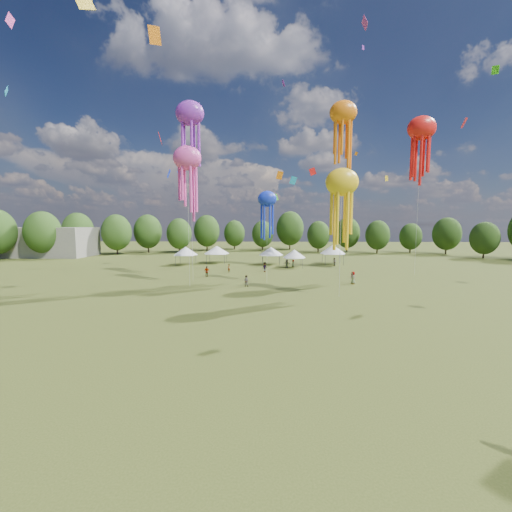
{
  "coord_description": "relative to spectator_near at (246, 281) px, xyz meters",
  "views": [
    {
      "loc": [
        -2.73,
        -12.7,
        8.76
      ],
      "look_at": [
        -3.82,
        15.0,
        6.0
      ],
      "focal_mm": 22.15,
      "sensor_mm": 36.0,
      "label": 1
    }
  ],
  "objects": [
    {
      "name": "small_kites",
      "position": [
        6.43,
        8.18,
        30.43
      ],
      "size": [
        78.51,
        61.32,
        46.12
      ],
      "color": "#F147AF",
      "rests_on": "ground"
    },
    {
      "name": "spectators_far",
      "position": [
        6.67,
        14.58,
        0.07
      ],
      "size": [
        25.25,
        20.93,
        1.86
      ],
      "color": "gray",
      "rests_on": "ground"
    },
    {
      "name": "show_kites",
      "position": [
        10.18,
        6.62,
        19.74
      ],
      "size": [
        41.97,
        23.02,
        30.45
      ],
      "color": "#F147AF",
      "rests_on": "ground"
    },
    {
      "name": "spectator_near",
      "position": [
        0.0,
        0.0,
        0.0
      ],
      "size": [
        0.93,
        0.81,
        1.63
      ],
      "primitive_type": "imported",
      "rotation": [
        0.0,
        0.0,
        2.86
      ],
      "color": "gray",
      "rests_on": "ground"
    },
    {
      "name": "ground",
      "position": [
        5.86,
        -31.35,
        -0.81
      ],
      "size": [
        300.0,
        300.0,
        0.0
      ],
      "primitive_type": "plane",
      "color": "#384416",
      "rests_on": "ground"
    },
    {
      "name": "hangar",
      "position": [
        -66.14,
        40.65,
        3.19
      ],
      "size": [
        40.0,
        12.0,
        8.0
      ],
      "primitive_type": "cube",
      "color": "gray",
      "rests_on": "ground"
    },
    {
      "name": "festival_tents",
      "position": [
        1.23,
        24.95,
        2.26
      ],
      "size": [
        37.61,
        12.12,
        4.34
      ],
      "color": "#47474C",
      "rests_on": "ground"
    },
    {
      "name": "treeline",
      "position": [
        1.99,
        31.17,
        5.73
      ],
      "size": [
        201.57,
        95.24,
        13.43
      ],
      "color": "#38281C",
      "rests_on": "ground"
    }
  ]
}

